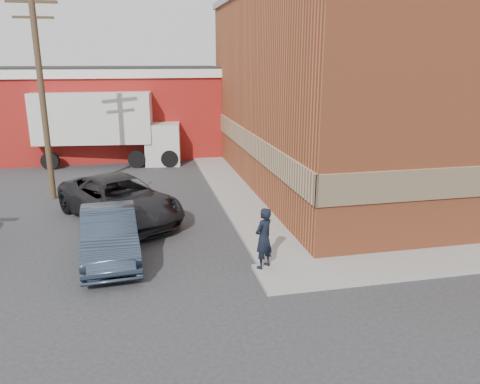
{
  "coord_description": "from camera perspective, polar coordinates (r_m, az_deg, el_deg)",
  "views": [
    {
      "loc": [
        -3.59,
        -12.54,
        6.06
      ],
      "look_at": [
        -0.4,
        2.06,
        1.81
      ],
      "focal_mm": 35.0,
      "sensor_mm": 36.0,
      "label": 1
    }
  ],
  "objects": [
    {
      "name": "ground",
      "position": [
        14.38,
        3.36,
        -9.06
      ],
      "size": [
        90.0,
        90.0,
        0.0
      ],
      "primitive_type": "plane",
      "color": "#28282B",
      "rests_on": "ground"
    },
    {
      "name": "box_truck",
      "position": [
        28.71,
        -15.64,
        8.09
      ],
      "size": [
        8.85,
        3.54,
        4.25
      ],
      "rotation": [
        0.0,
        0.0,
        -0.12
      ],
      "color": "beige",
      "rests_on": "ground"
    },
    {
      "name": "warehouse",
      "position": [
        32.79,
        -16.71,
        9.55
      ],
      "size": [
        16.3,
        8.3,
        5.6
      ],
      "color": "maroon",
      "rests_on": "ground"
    },
    {
      "name": "man",
      "position": [
        13.7,
        2.9,
        -5.64
      ],
      "size": [
        0.8,
        0.75,
        1.84
      ],
      "primitive_type": "imported",
      "rotation": [
        0.0,
        0.0,
        3.78
      ],
      "color": "black",
      "rests_on": "sidewalk_south"
    },
    {
      "name": "suv_a",
      "position": [
        18.62,
        -14.51,
        -0.86
      ],
      "size": [
        5.42,
        6.78,
        1.71
      ],
      "primitive_type": "imported",
      "rotation": [
        0.0,
        0.0,
        0.49
      ],
      "color": "black",
      "rests_on": "ground"
    },
    {
      "name": "utility_pole",
      "position": [
        21.93,
        -23.03,
        11.22
      ],
      "size": [
        2.0,
        0.26,
        9.0
      ],
      "color": "#473623",
      "rests_on": "ground"
    },
    {
      "name": "sedan",
      "position": [
        15.24,
        -15.63,
        -4.98
      ],
      "size": [
        1.99,
        4.86,
        1.57
      ],
      "primitive_type": "imported",
      "rotation": [
        0.0,
        0.0,
        0.07
      ],
      "color": "#293545",
      "rests_on": "ground"
    },
    {
      "name": "brick_building",
      "position": [
        24.73,
        17.35,
        12.0
      ],
      "size": [
        14.25,
        18.25,
        9.36
      ],
      "color": "#A54C2A",
      "rests_on": "ground"
    },
    {
      "name": "sidewalk_west",
      "position": [
        22.75,
        -1.26,
        0.59
      ],
      "size": [
        1.8,
        18.0,
        0.12
      ],
      "primitive_type": "cube",
      "color": "gray",
      "rests_on": "ground"
    }
  ]
}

